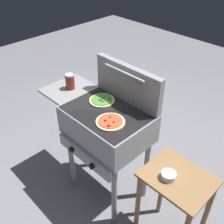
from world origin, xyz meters
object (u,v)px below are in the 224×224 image
object	(u,v)px
topping_bowl_near	(168,176)
grill	(106,126)
pizza_veggie	(102,100)
sauce_jar	(70,82)
pizza_pepperoni	(110,122)
prep_table	(174,197)

from	to	relation	value
topping_bowl_near	grill	bearing A→B (deg)	175.52
pizza_veggie	sauce_jar	bearing A→B (deg)	-170.33
sauce_jar	topping_bowl_near	distance (m)	1.10
pizza_pepperoni	prep_table	bearing A→B (deg)	8.28
sauce_jar	prep_table	size ratio (longest dim) A/B	0.18
sauce_jar	topping_bowl_near	world-z (taller)	sauce_jar
pizza_pepperoni	prep_table	xyz separation A→B (m)	(0.55, 0.08, -0.39)
sauce_jar	pizza_veggie	bearing A→B (deg)	9.67
pizza_veggie	topping_bowl_near	distance (m)	0.77
prep_table	topping_bowl_near	xyz separation A→B (m)	(-0.04, -0.05, 0.22)
grill	topping_bowl_near	size ratio (longest dim) A/B	9.92
pizza_pepperoni	sauce_jar	size ratio (longest dim) A/B	1.58
pizza_veggie	sauce_jar	size ratio (longest dim) A/B	1.53
grill	pizza_veggie	size ratio (longest dim) A/B	4.76
sauce_jar	topping_bowl_near	bearing A→B (deg)	-3.30
pizza_veggie	sauce_jar	world-z (taller)	sauce_jar
sauce_jar	topping_bowl_near	xyz separation A→B (m)	(1.08, -0.06, -0.22)
sauce_jar	prep_table	bearing A→B (deg)	-0.42
pizza_veggie	topping_bowl_near	bearing A→B (deg)	-9.03
sauce_jar	prep_table	world-z (taller)	sauce_jar
pizza_pepperoni	prep_table	distance (m)	0.68
pizza_veggie	prep_table	xyz separation A→B (m)	(0.79, -0.06, -0.39)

